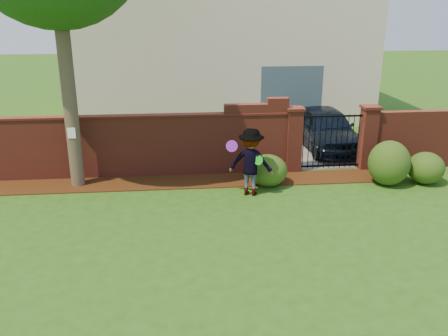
{
  "coord_description": "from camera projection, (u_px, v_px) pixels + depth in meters",
  "views": [
    {
      "loc": [
        -0.87,
        -8.91,
        4.63
      ],
      "look_at": [
        0.14,
        1.4,
        1.05
      ],
      "focal_mm": 38.26,
      "sensor_mm": 36.0,
      "label": 1
    }
  ],
  "objects": [
    {
      "name": "pillar_right",
      "position": [
        368.0,
        137.0,
        13.85
      ],
      "size": [
        0.5,
        0.5,
        1.88
      ],
      "color": "maroon",
      "rests_on": "ground"
    },
    {
      "name": "pillar_left",
      "position": [
        294.0,
        139.0,
        13.65
      ],
      "size": [
        0.5,
        0.5,
        1.88
      ],
      "color": "maroon",
      "rests_on": "ground"
    },
    {
      "name": "ground",
      "position": [
        224.0,
        238.0,
        9.98
      ],
      "size": [
        80.0,
        80.0,
        0.01
      ],
      "primitive_type": "cube",
      "color": "#264F13",
      "rests_on": "ground"
    },
    {
      "name": "man",
      "position": [
        250.0,
        162.0,
        11.94
      ],
      "size": [
        1.26,
        0.96,
        1.73
      ],
      "primitive_type": "imported",
      "rotation": [
        0.0,
        0.0,
        2.82
      ],
      "color": "gray",
      "rests_on": "ground"
    },
    {
      "name": "frisbee_purple",
      "position": [
        232.0,
        146.0,
        11.7
      ],
      "size": [
        0.3,
        0.14,
        0.29
      ],
      "primitive_type": "cylinder",
      "rotation": [
        1.36,
        0.0,
        -0.18
      ],
      "color": "purple",
      "rests_on": "man"
    },
    {
      "name": "driveway",
      "position": [
        296.0,
        134.0,
        17.82
      ],
      "size": [
        3.2,
        8.0,
        0.01
      ],
      "primitive_type": "cube",
      "color": "slate",
      "rests_on": "ground"
    },
    {
      "name": "iron_gate",
      "position": [
        331.0,
        142.0,
        13.78
      ],
      "size": [
        1.78,
        0.03,
        1.6
      ],
      "color": "black",
      "rests_on": "ground"
    },
    {
      "name": "frisbee_green",
      "position": [
        258.0,
        160.0,
        11.75
      ],
      "size": [
        0.24,
        0.19,
        0.25
      ],
      "primitive_type": "cylinder",
      "rotation": [
        1.43,
        0.0,
        -0.58
      ],
      "color": "#19BC1B",
      "rests_on": "man"
    },
    {
      "name": "shrub_middle",
      "position": [
        389.0,
        163.0,
        12.7
      ],
      "size": [
        1.1,
        1.1,
        1.21
      ],
      "primitive_type": "ellipsoid",
      "color": "#1F4414",
      "rests_on": "ground"
    },
    {
      "name": "car",
      "position": [
        328.0,
        130.0,
        15.75
      ],
      "size": [
        1.75,
        4.08,
        1.37
      ],
      "primitive_type": "imported",
      "rotation": [
        0.0,
        0.0,
        0.03
      ],
      "color": "black",
      "rests_on": "ground"
    },
    {
      "name": "mulch_bed",
      "position": [
        177.0,
        182.0,
        13.02
      ],
      "size": [
        11.1,
        1.08,
        0.03
      ],
      "primitive_type": "cube",
      "color": "#311809",
      "rests_on": "ground"
    },
    {
      "name": "shrub_right",
      "position": [
        426.0,
        168.0,
        12.86
      ],
      "size": [
        0.97,
        0.97,
        0.86
      ],
      "primitive_type": "ellipsoid",
      "color": "#1F4414",
      "rests_on": "ground"
    },
    {
      "name": "shrub_left",
      "position": [
        268.0,
        170.0,
        12.7
      ],
      "size": [
        1.04,
        1.04,
        0.85
      ],
      "primitive_type": "ellipsoid",
      "color": "#1F4414",
      "rests_on": "ground"
    },
    {
      "name": "paper_notice",
      "position": [
        71.0,
        133.0,
        12.17
      ],
      "size": [
        0.2,
        0.01,
        0.28
      ],
      "primitive_type": "cube",
      "color": "white",
      "rests_on": "tree"
    },
    {
      "name": "brick_wall",
      "position": [
        138.0,
        144.0,
        13.25
      ],
      "size": [
        8.7,
        0.31,
        2.16
      ],
      "color": "maroon",
      "rests_on": "ground"
    },
    {
      "name": "brick_wall_return",
      "position": [
        433.0,
        139.0,
        14.07
      ],
      "size": [
        4.0,
        0.25,
        1.7
      ],
      "primitive_type": "cube",
      "color": "maroon",
      "rests_on": "ground"
    },
    {
      "name": "house",
      "position": [
        220.0,
        40.0,
        20.32
      ],
      "size": [
        12.4,
        6.4,
        6.3
      ],
      "color": "beige",
      "rests_on": "ground"
    }
  ]
}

